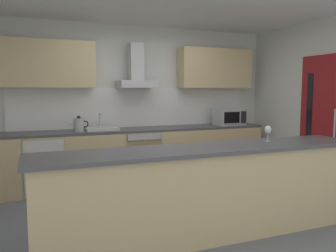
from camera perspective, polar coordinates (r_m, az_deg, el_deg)
ground at (r=4.36m, az=2.37°, el=-14.57°), size 5.84×4.83×0.02m
wall_back at (r=5.95m, az=-5.40°, el=3.82°), size 5.84×0.12×2.60m
backsplash_tile at (r=5.88m, az=-5.19°, el=3.11°), size 4.11×0.02×0.66m
counter_back at (r=5.68m, az=-4.23°, el=-4.91°), size 4.26×0.60×0.90m
counter_island at (r=3.61m, az=6.61°, el=-10.85°), size 3.53×0.64×0.95m
upper_cabinets at (r=5.74m, az=-4.80°, el=9.84°), size 4.20×0.32×0.70m
side_door at (r=5.69m, az=24.23°, el=0.47°), size 0.08×0.85×2.05m
oven at (r=5.64m, az=-4.77°, el=-4.90°), size 0.60×0.62×0.80m
refrigerator at (r=5.41m, az=-19.97°, el=-6.08°), size 0.58×0.60×0.85m
microwave at (r=6.23m, az=10.16°, el=1.54°), size 0.50×0.38×0.30m
sink at (r=5.43m, az=-11.02°, el=-0.40°), size 0.50×0.40×0.26m
kettle at (r=5.33m, az=-14.63°, el=0.23°), size 0.29×0.15×0.24m
range_hood at (r=5.67m, az=-5.28°, el=8.64°), size 0.62×0.45×0.72m
wine_glass at (r=4.01m, az=16.32°, el=-0.72°), size 0.08×0.08×0.18m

